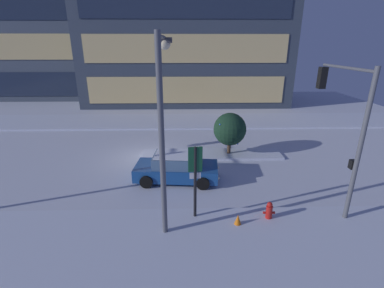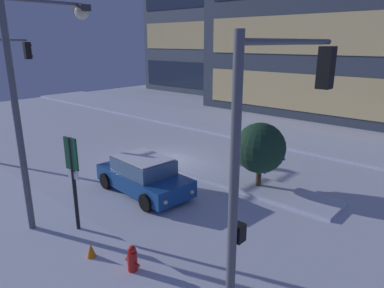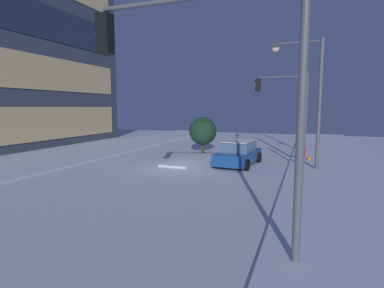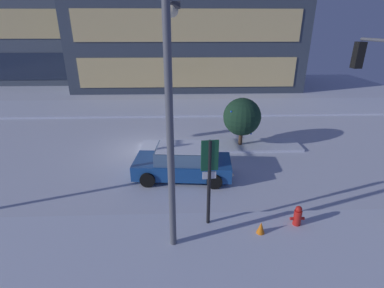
{
  "view_description": "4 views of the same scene",
  "coord_description": "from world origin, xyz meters",
  "px_view_note": "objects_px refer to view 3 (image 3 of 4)",
  "views": [
    {
      "loc": [
        2.63,
        -16.27,
        6.77
      ],
      "look_at": [
        3.05,
        -0.34,
        1.02
      ],
      "focal_mm": 25.68,
      "sensor_mm": 36.0,
      "label": 1
    },
    {
      "loc": [
        12.43,
        -11.72,
        5.92
      ],
      "look_at": [
        3.05,
        -1.18,
        1.79
      ],
      "focal_mm": 32.76,
      "sensor_mm": 36.0,
      "label": 2
    },
    {
      "loc": [
        -16.3,
        -7.02,
        3.54
      ],
      "look_at": [
        1.86,
        -0.2,
        1.22
      ],
      "focal_mm": 28.73,
      "sensor_mm": 36.0,
      "label": 3
    },
    {
      "loc": [
        2.17,
        -14.61,
        6.37
      ],
      "look_at": [
        2.63,
        -2.07,
        1.17
      ],
      "focal_mm": 26.66,
      "sensor_mm": 36.0,
      "label": 4
    }
  ],
  "objects_px": {
    "traffic_light_corner_near_right": "(286,99)",
    "car_near": "(238,154)",
    "parking_info_sign": "(300,133)",
    "decorated_tree_median": "(203,131)",
    "traffic_light_corner_near_left": "(208,70)",
    "street_lamp_arched": "(305,85)",
    "fire_hydrant": "(303,153)",
    "construction_cone": "(309,158)"
  },
  "relations": [
    {
      "from": "car_near",
      "to": "traffic_light_corner_near_left",
      "type": "height_order",
      "value": "traffic_light_corner_near_left"
    },
    {
      "from": "decorated_tree_median",
      "to": "construction_cone",
      "type": "bearing_deg",
      "value": -96.03
    },
    {
      "from": "decorated_tree_median",
      "to": "construction_cone",
      "type": "relative_size",
      "value": 5.1
    },
    {
      "from": "traffic_light_corner_near_left",
      "to": "decorated_tree_median",
      "type": "bearing_deg",
      "value": -71.05
    },
    {
      "from": "traffic_light_corner_near_right",
      "to": "decorated_tree_median",
      "type": "xyz_separation_m",
      "value": [
        -3.68,
        5.65,
        -2.41
      ]
    },
    {
      "from": "traffic_light_corner_near_right",
      "to": "traffic_light_corner_near_left",
      "type": "distance_m",
      "value": 18.58
    },
    {
      "from": "parking_info_sign",
      "to": "construction_cone",
      "type": "bearing_deg",
      "value": -116.56
    },
    {
      "from": "street_lamp_arched",
      "to": "construction_cone",
      "type": "relative_size",
      "value": 13.09
    },
    {
      "from": "fire_hydrant",
      "to": "traffic_light_corner_near_left",
      "type": "bearing_deg",
      "value": 172.55
    },
    {
      "from": "decorated_tree_median",
      "to": "construction_cone",
      "type": "distance_m",
      "value": 7.7
    },
    {
      "from": "street_lamp_arched",
      "to": "parking_info_sign",
      "type": "distance_m",
      "value": 2.93
    },
    {
      "from": "street_lamp_arched",
      "to": "parking_info_sign",
      "type": "height_order",
      "value": "street_lamp_arched"
    },
    {
      "from": "fire_hydrant",
      "to": "construction_cone",
      "type": "relative_size",
      "value": 1.57
    },
    {
      "from": "car_near",
      "to": "street_lamp_arched",
      "type": "relative_size",
      "value": 0.63
    },
    {
      "from": "traffic_light_corner_near_right",
      "to": "traffic_light_corner_near_left",
      "type": "height_order",
      "value": "traffic_light_corner_near_left"
    },
    {
      "from": "street_lamp_arched",
      "to": "decorated_tree_median",
      "type": "relative_size",
      "value": 2.57
    },
    {
      "from": "car_near",
      "to": "construction_cone",
      "type": "distance_m",
      "value": 4.82
    },
    {
      "from": "street_lamp_arched",
      "to": "fire_hydrant",
      "type": "bearing_deg",
      "value": -89.1
    },
    {
      "from": "parking_info_sign",
      "to": "fire_hydrant",
      "type": "bearing_deg",
      "value": -100.88
    },
    {
      "from": "construction_cone",
      "to": "traffic_light_corner_near_right",
      "type": "bearing_deg",
      "value": 22.64
    },
    {
      "from": "traffic_light_corner_near_left",
      "to": "parking_info_sign",
      "type": "relative_size",
      "value": 1.96
    },
    {
      "from": "fire_hydrant",
      "to": "street_lamp_arched",
      "type": "bearing_deg",
      "value": 179.91
    },
    {
      "from": "car_near",
      "to": "decorated_tree_median",
      "type": "height_order",
      "value": "decorated_tree_median"
    },
    {
      "from": "street_lamp_arched",
      "to": "fire_hydrant",
      "type": "xyz_separation_m",
      "value": [
        4.14,
        -0.01,
        -4.31
      ]
    },
    {
      "from": "traffic_light_corner_near_right",
      "to": "construction_cone",
      "type": "relative_size",
      "value": 11.12
    },
    {
      "from": "parking_info_sign",
      "to": "decorated_tree_median",
      "type": "bearing_deg",
      "value": -26.39
    },
    {
      "from": "fire_hydrant",
      "to": "parking_info_sign",
      "type": "distance_m",
      "value": 3.41
    },
    {
      "from": "car_near",
      "to": "decorated_tree_median",
      "type": "bearing_deg",
      "value": 50.95
    },
    {
      "from": "traffic_light_corner_near_left",
      "to": "parking_info_sign",
      "type": "distance_m",
      "value": 12.79
    },
    {
      "from": "parking_info_sign",
      "to": "traffic_light_corner_near_left",
      "type": "bearing_deg",
      "value": 74.82
    },
    {
      "from": "fire_hydrant",
      "to": "parking_info_sign",
      "type": "relative_size",
      "value": 0.27
    },
    {
      "from": "traffic_light_corner_near_left",
      "to": "decorated_tree_median",
      "type": "relative_size",
      "value": 2.21
    },
    {
      "from": "traffic_light_corner_near_left",
      "to": "street_lamp_arched",
      "type": "bearing_deg",
      "value": -100.11
    },
    {
      "from": "car_near",
      "to": "construction_cone",
      "type": "xyz_separation_m",
      "value": [
        2.5,
        -4.1,
        -0.44
      ]
    },
    {
      "from": "traffic_light_corner_near_right",
      "to": "parking_info_sign",
      "type": "xyz_separation_m",
      "value": [
        -6.13,
        -1.27,
        -2.14
      ]
    },
    {
      "from": "decorated_tree_median",
      "to": "parking_info_sign",
      "type": "bearing_deg",
      "value": -109.49
    },
    {
      "from": "parking_info_sign",
      "to": "decorated_tree_median",
      "type": "xyz_separation_m",
      "value": [
        2.45,
        6.93,
        -0.27
      ]
    },
    {
      "from": "traffic_light_corner_near_right",
      "to": "car_near",
      "type": "bearing_deg",
      "value": 72.22
    },
    {
      "from": "traffic_light_corner_near_left",
      "to": "parking_info_sign",
      "type": "bearing_deg",
      "value": -98.28
    },
    {
      "from": "traffic_light_corner_near_left",
      "to": "fire_hydrant",
      "type": "relative_size",
      "value": 7.21
    },
    {
      "from": "car_near",
      "to": "parking_info_sign",
      "type": "bearing_deg",
      "value": -71.5
    },
    {
      "from": "decorated_tree_median",
      "to": "street_lamp_arched",
      "type": "bearing_deg",
      "value": -116.81
    }
  ]
}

